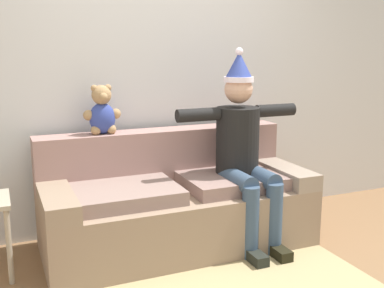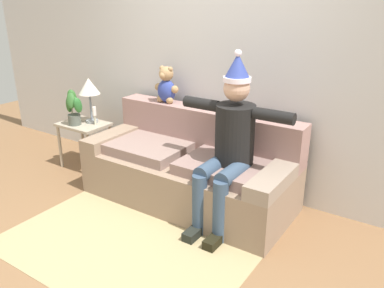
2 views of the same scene
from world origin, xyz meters
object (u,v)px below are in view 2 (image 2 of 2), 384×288
(teddy_bear, at_px, (166,86))
(table_lamp, at_px, (89,88))
(side_table, at_px, (84,131))
(couch, at_px, (191,168))
(potted_plant, at_px, (74,108))
(candle_short, at_px, (94,113))
(candle_tall, at_px, (71,107))
(person_seated, at_px, (229,141))

(teddy_bear, relative_size, table_lamp, 0.74)
(side_table, bearing_deg, couch, 1.13)
(potted_plant, bearing_deg, couch, 4.35)
(side_table, xyz_separation_m, candle_short, (0.15, 0.04, 0.22))
(couch, relative_size, candle_short, 9.74)
(candle_short, bearing_deg, table_lamp, 156.64)
(table_lamp, bearing_deg, candle_tall, -154.49)
(couch, xyz_separation_m, person_seated, (0.50, -0.17, 0.44))
(couch, distance_m, person_seated, 0.69)
(table_lamp, relative_size, potted_plant, 1.31)
(person_seated, height_order, potted_plant, person_seated)
(couch, bearing_deg, candle_tall, -178.28)
(teddy_bear, xyz_separation_m, side_table, (-0.98, -0.30, -0.59))
(teddy_bear, height_order, table_lamp, teddy_bear)
(side_table, height_order, candle_short, candle_short)
(teddy_bear, distance_m, side_table, 1.18)
(side_table, height_order, potted_plant, potted_plant)
(person_seated, bearing_deg, side_table, 175.96)
(person_seated, distance_m, side_table, 2.01)
(couch, xyz_separation_m, table_lamp, (-1.41, 0.05, 0.61))
(side_table, bearing_deg, candle_short, 14.53)
(potted_plant, height_order, candle_tall, potted_plant)
(teddy_bear, xyz_separation_m, potted_plant, (-1.02, -0.39, -0.30))
(person_seated, distance_m, teddy_bear, 1.12)
(table_lamp, xyz_separation_m, candle_tall, (-0.21, -0.10, -0.23))
(teddy_bear, height_order, candle_tall, teddy_bear)
(candle_tall, distance_m, candle_short, 0.32)
(couch, height_order, candle_short, couch)
(couch, height_order, side_table, couch)
(person_seated, relative_size, teddy_bear, 3.98)
(person_seated, xyz_separation_m, candle_short, (-1.82, 0.18, -0.10))
(person_seated, relative_size, side_table, 2.76)
(couch, distance_m, table_lamp, 1.54)
(candle_tall, bearing_deg, side_table, 7.38)
(person_seated, height_order, table_lamp, person_seated)
(table_lamp, height_order, candle_tall, table_lamp)
(couch, xyz_separation_m, potted_plant, (-1.51, -0.11, 0.41))
(couch, xyz_separation_m, teddy_bear, (-0.49, 0.27, 0.70))
(potted_plant, xyz_separation_m, candle_short, (0.19, 0.13, -0.07))
(person_seated, xyz_separation_m, side_table, (-1.97, 0.14, -0.32))
(table_lamp, height_order, candle_short, table_lamp)
(couch, xyz_separation_m, side_table, (-1.47, -0.03, 0.12))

